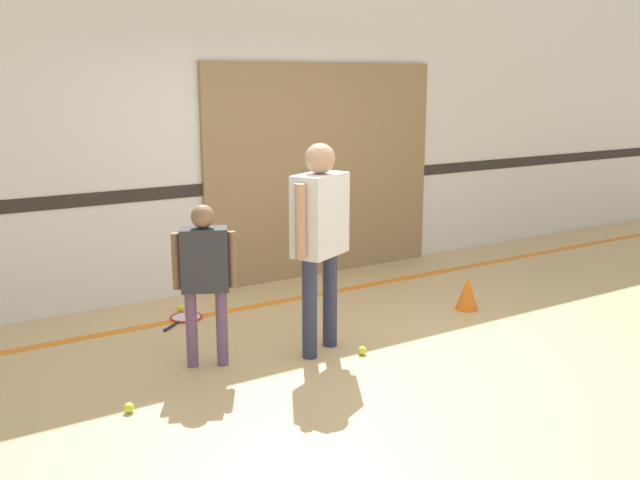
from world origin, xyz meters
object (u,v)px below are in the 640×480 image
(training_cone, at_px, (467,293))
(person_instructor, at_px, (320,226))
(racket_spare_on_floor, at_px, (185,318))
(tennis_ball_near_instructor, at_px, (362,350))
(person_student_left, at_px, (205,268))
(tennis_ball_by_spare_racket, at_px, (180,308))
(tennis_ball_stray_left, at_px, (129,408))

(training_cone, bearing_deg, person_instructor, -174.86)
(racket_spare_on_floor, bearing_deg, tennis_ball_near_instructor, 80.23)
(person_instructor, distance_m, tennis_ball_near_instructor, 1.02)
(person_student_left, xyz_separation_m, racket_spare_on_floor, (0.25, 1.07, -0.74))
(person_instructor, xyz_separation_m, tennis_ball_near_instructor, (0.24, -0.23, -0.97))
(tennis_ball_by_spare_racket, height_order, training_cone, training_cone)
(tennis_ball_near_instructor, bearing_deg, person_instructor, 135.46)
(racket_spare_on_floor, height_order, tennis_ball_by_spare_racket, tennis_ball_by_spare_racket)
(person_student_left, relative_size, tennis_ball_by_spare_racket, 18.29)
(person_instructor, height_order, tennis_ball_near_instructor, person_instructor)
(person_student_left, bearing_deg, racket_spare_on_floor, 100.81)
(tennis_ball_stray_left, relative_size, training_cone, 0.21)
(tennis_ball_near_instructor, bearing_deg, tennis_ball_by_spare_racket, 114.69)
(tennis_ball_by_spare_racket, bearing_deg, racket_spare_on_floor, -100.59)
(training_cone, bearing_deg, person_student_left, 178.83)
(racket_spare_on_floor, bearing_deg, person_instructor, 76.43)
(person_student_left, height_order, racket_spare_on_floor, person_student_left)
(tennis_ball_near_instructor, distance_m, tennis_ball_stray_left, 1.82)
(training_cone, bearing_deg, tennis_ball_stray_left, -173.09)
(tennis_ball_by_spare_racket, distance_m, tennis_ball_stray_left, 2.03)
(person_instructor, height_order, racket_spare_on_floor, person_instructor)
(racket_spare_on_floor, relative_size, tennis_ball_stray_left, 7.55)
(racket_spare_on_floor, relative_size, training_cone, 1.60)
(tennis_ball_near_instructor, relative_size, training_cone, 0.21)
(person_instructor, xyz_separation_m, tennis_ball_by_spare_racket, (-0.56, 1.50, -0.97))
(tennis_ball_near_instructor, bearing_deg, racket_spare_on_floor, 119.09)
(person_student_left, relative_size, tennis_ball_stray_left, 18.29)
(racket_spare_on_floor, relative_size, tennis_ball_by_spare_racket, 7.55)
(tennis_ball_by_spare_racket, xyz_separation_m, tennis_ball_stray_left, (-1.03, -1.75, 0.00))
(person_student_left, height_order, training_cone, person_student_left)
(person_instructor, distance_m, person_student_left, 0.91)
(racket_spare_on_floor, height_order, tennis_ball_near_instructor, tennis_ball_near_instructor)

